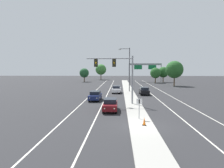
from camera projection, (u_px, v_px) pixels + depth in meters
ground_plane at (141, 126)px, 19.57m from camera, size 260.00×260.00×0.00m
median_island at (131, 98)px, 37.50m from camera, size 2.40×110.00×0.15m
lane_stripe_oncoming_center at (108, 94)px, 44.65m from camera, size 0.14×100.00×0.01m
lane_stripe_receding_center at (151, 94)px, 44.30m from camera, size 0.14×100.00×0.01m
edge_stripe_left at (92, 94)px, 44.78m from camera, size 0.14×100.00×0.01m
edge_stripe_right at (167, 94)px, 44.17m from camera, size 0.14×100.00×0.01m
overhead_signal_mast at (118, 70)px, 31.06m from camera, size 7.00×0.44×7.20m
median_sign_post at (139, 105)px, 21.78m from camera, size 0.60×0.10×2.20m
street_lamp_median at (128, 67)px, 47.64m from camera, size 2.58×0.28×10.00m
car_oncoming_darkred at (110, 104)px, 26.67m from camera, size 1.82×4.47×1.58m
car_oncoming_navy at (95, 96)px, 35.30m from camera, size 1.93×4.51×1.58m
car_oncoming_white at (116, 89)px, 46.12m from camera, size 1.92×4.51×1.58m
car_receding_black at (144, 91)px, 42.99m from camera, size 1.83×4.47×1.58m
traffic_cone_median_nose at (144, 121)px, 19.37m from camera, size 0.36×0.36×0.74m
highway_sign_gantry at (145, 67)px, 83.90m from camera, size 13.28×0.42×7.50m
tree_far_left_a at (101, 70)px, 99.31m from camera, size 5.15×5.15×7.45m
tree_far_left_c at (84, 73)px, 83.68m from camera, size 3.79×3.79×5.48m
tree_far_right_c at (174, 70)px, 63.99m from camera, size 5.37×5.37×7.77m
tree_far_right_b at (155, 73)px, 76.95m from camera, size 3.95×3.95×5.71m
tree_far_right_a at (163, 72)px, 80.46m from camera, size 4.17×4.17×6.03m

